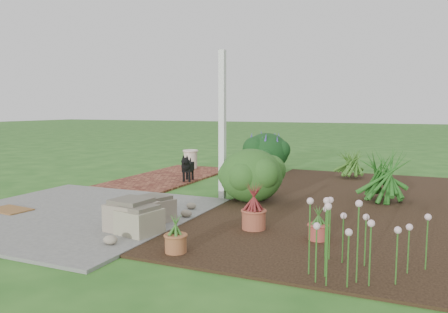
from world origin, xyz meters
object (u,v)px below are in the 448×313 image
at_px(stone_trough_near, 140,221).
at_px(black_dog, 188,166).
at_px(evergreen_shrub, 251,174).
at_px(cream_ceramic_urn, 191,159).

bearing_deg(stone_trough_near, black_dog, 109.58).
height_order(stone_trough_near, evergreen_shrub, evergreen_shrub).
bearing_deg(stone_trough_near, evergreen_shrub, 76.71).
bearing_deg(evergreen_shrub, stone_trough_near, -103.29).
height_order(black_dog, cream_ceramic_urn, black_dog).
height_order(cream_ceramic_urn, evergreen_shrub, evergreen_shrub).
relative_size(black_dog, cream_ceramic_urn, 1.31).
relative_size(black_dog, evergreen_shrub, 0.57).
height_order(black_dog, evergreen_shrub, evergreen_shrub).
bearing_deg(black_dog, stone_trough_near, -85.49).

